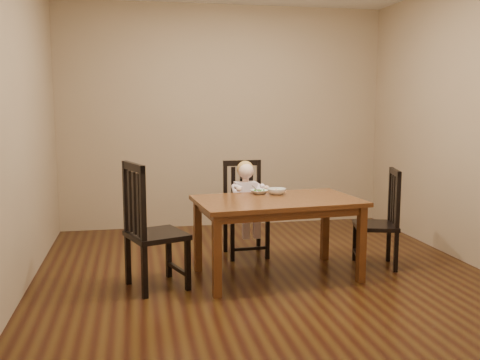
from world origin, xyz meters
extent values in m
cube|color=#3D250D|center=(0.00, 0.00, 0.00)|extent=(4.00, 4.00, 0.01)
cube|color=#9D8363|center=(0.00, 2.00, 1.35)|extent=(4.00, 0.01, 2.70)
cube|color=#9D8363|center=(0.00, -2.00, 1.35)|extent=(4.00, 0.01, 2.70)
cube|color=#9D8363|center=(-2.00, 0.00, 1.35)|extent=(0.01, 4.00, 2.70)
cube|color=#9D8363|center=(2.00, 0.00, 1.35)|extent=(0.01, 4.00, 2.70)
cube|color=#472810|center=(0.11, -0.12, 0.68)|extent=(1.47, 0.97, 0.04)
cube|color=#472810|center=(0.11, -0.12, 0.62)|extent=(1.35, 0.84, 0.07)
cube|color=#472810|center=(-0.49, -0.54, 0.33)|extent=(0.07, 0.07, 0.66)
cube|color=#472810|center=(0.77, -0.42, 0.33)|extent=(0.07, 0.07, 0.66)
cube|color=#472810|center=(-0.56, 0.17, 0.33)|extent=(0.07, 0.07, 0.66)
cube|color=#472810|center=(0.70, 0.29, 0.33)|extent=(0.07, 0.07, 0.66)
cube|color=black|center=(-0.02, 0.59, 0.40)|extent=(0.42, 0.40, 0.04)
cube|color=black|center=(0.15, 0.76, 0.19)|extent=(0.04, 0.04, 0.38)
cube|color=black|center=(-0.21, 0.75, 0.19)|extent=(0.04, 0.04, 0.38)
cube|color=black|center=(0.16, 0.43, 0.19)|extent=(0.04, 0.04, 0.38)
cube|color=black|center=(-0.19, 0.41, 0.19)|extent=(0.04, 0.04, 0.38)
cube|color=black|center=(0.15, 0.76, 0.68)|extent=(0.04, 0.04, 0.53)
cube|color=black|center=(-0.21, 0.75, 0.68)|extent=(0.04, 0.04, 0.53)
cube|color=black|center=(-0.03, 0.75, 0.92)|extent=(0.39, 0.05, 0.06)
cube|color=black|center=(0.06, 0.76, 0.65)|extent=(0.04, 0.02, 0.45)
cube|color=black|center=(-0.03, 0.75, 0.65)|extent=(0.04, 0.02, 0.45)
cube|color=black|center=(-0.12, 0.75, 0.65)|extent=(0.04, 0.02, 0.45)
cube|color=black|center=(-0.94, -0.20, 0.44)|extent=(0.56, 0.57, 0.04)
cube|color=black|center=(-1.18, -0.08, 0.21)|extent=(0.05, 0.05, 0.42)
cube|color=black|center=(-1.05, -0.45, 0.21)|extent=(0.05, 0.05, 0.42)
cube|color=black|center=(-0.83, 0.04, 0.21)|extent=(0.05, 0.05, 0.42)
cube|color=black|center=(-0.70, -0.32, 0.21)|extent=(0.05, 0.05, 0.42)
cube|color=black|center=(-1.18, -0.08, 0.76)|extent=(0.05, 0.05, 0.59)
cube|color=black|center=(-1.05, -0.45, 0.76)|extent=(0.05, 0.05, 0.59)
cube|color=black|center=(-1.11, -0.26, 1.02)|extent=(0.18, 0.42, 0.06)
cube|color=black|center=(-1.15, -0.17, 0.73)|extent=(0.03, 0.05, 0.50)
cube|color=black|center=(-1.11, -0.26, 0.73)|extent=(0.03, 0.05, 0.50)
cube|color=black|center=(-1.08, -0.36, 0.73)|extent=(0.03, 0.05, 0.50)
cube|color=black|center=(1.09, 0.00, 0.39)|extent=(0.47, 0.48, 0.04)
cube|color=black|center=(1.20, -0.21, 0.18)|extent=(0.04, 0.04, 0.37)
cube|color=black|center=(1.29, 0.12, 0.18)|extent=(0.04, 0.04, 0.37)
cube|color=black|center=(0.89, -0.13, 0.18)|extent=(0.04, 0.04, 0.37)
cube|color=black|center=(0.98, 0.20, 0.18)|extent=(0.04, 0.04, 0.37)
cube|color=black|center=(1.20, -0.21, 0.66)|extent=(0.04, 0.04, 0.51)
cube|color=black|center=(1.29, 0.12, 0.66)|extent=(0.04, 0.04, 0.51)
cube|color=black|center=(1.24, -0.05, 0.89)|extent=(0.13, 0.37, 0.05)
cube|color=black|center=(1.22, -0.13, 0.64)|extent=(0.03, 0.04, 0.44)
cube|color=black|center=(1.24, -0.05, 0.64)|extent=(0.03, 0.04, 0.44)
cube|color=black|center=(1.27, 0.04, 0.64)|extent=(0.03, 0.04, 0.44)
imported|color=silver|center=(0.01, 0.15, 0.72)|extent=(0.20, 0.20, 0.04)
imported|color=silver|center=(0.16, 0.10, 0.72)|extent=(0.20, 0.20, 0.05)
cube|color=silver|center=(-0.03, 0.13, 0.75)|extent=(0.06, 0.13, 0.05)
cube|color=silver|center=(-0.03, 0.13, 0.73)|extent=(0.04, 0.05, 0.01)
camera|label=1|loc=(-1.10, -4.54, 1.51)|focal=40.00mm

